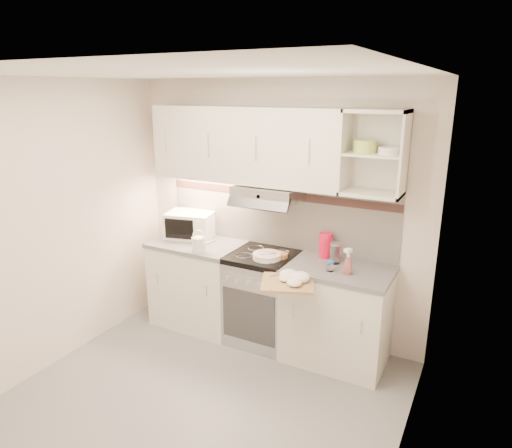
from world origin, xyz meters
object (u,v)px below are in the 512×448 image
Objects in this scene: spray_bottle at (348,263)px; cutting_board at (288,283)px; microwave at (190,225)px; glass_jar at (335,253)px; pink_pitcher at (326,245)px; watering_can at (199,244)px; electric_range at (263,297)px; plate_stack at (267,256)px.

spray_bottle is 0.55m from cutting_board.
cutting_board is at bearing -35.29° from microwave.
glass_jar is 0.25m from spray_bottle.
microwave is 2.24× the size of spray_bottle.
microwave is at bearing -161.73° from spray_bottle.
spray_bottle is at bearing -46.68° from pink_pitcher.
spray_bottle is 0.57× the size of cutting_board.
pink_pitcher is 0.41m from spray_bottle.
glass_jar is (1.25, 0.31, 0.02)m from watering_can.
electric_range is at bearing 6.12° from watering_can.
glass_jar is at bearing -42.88° from pink_pitcher.
spray_bottle reaches higher than plate_stack.
glass_jar is 0.45× the size of cutting_board.
spray_bottle is at bearing -8.69° from watering_can.
pink_pitcher is at bearing 20.07° from electric_range.
microwave is at bearing 135.84° from cutting_board.
spray_bottle is (1.43, 0.13, 0.02)m from watering_can.
plate_stack reaches higher than cutting_board.
electric_range is at bearing -20.30° from microwave.
cutting_board is (-0.09, -0.64, -0.15)m from pink_pitcher.
pink_pitcher is 0.67m from cutting_board.
watering_can is 1.06m from cutting_board.
glass_jar is (0.13, -0.11, -0.02)m from pink_pitcher.
watering_can is at bearing -160.02° from electric_range.
plate_stack is (1.00, -0.20, -0.11)m from microwave.
pink_pitcher reaches higher than electric_range.
cutting_board is at bearing -44.36° from electric_range.
pink_pitcher reaches higher than cutting_board.
watering_can is 0.59× the size of cutting_board.
watering_can is at bearing -163.30° from pink_pitcher.
electric_range is 1.09m from microwave.
microwave reaches higher than electric_range.
cutting_board is at bearing -26.52° from watering_can.
electric_range is 3.39× the size of plate_stack.
electric_range is at bearing 113.69° from cutting_board.
pink_pitcher is at bearing 31.78° from plate_stack.
pink_pitcher is at bearing 161.32° from spray_bottle.
pink_pitcher is 0.55× the size of cutting_board.
watering_can is at bearing -169.39° from plate_stack.
cutting_board is (1.03, -0.23, -0.11)m from watering_can.
watering_can is (0.34, -0.33, -0.06)m from microwave.
cutting_board is at bearing -112.44° from glass_jar.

